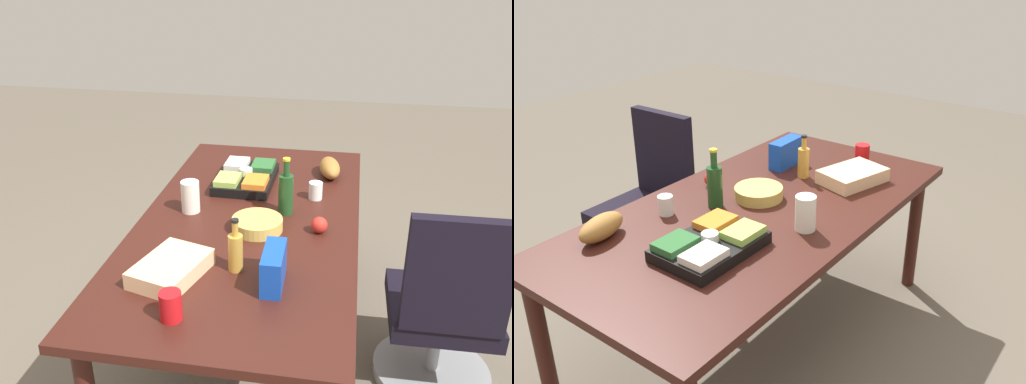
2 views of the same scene
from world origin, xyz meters
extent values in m
plane|color=#60574A|center=(0.00, 0.00, 0.00)|extent=(10.00, 10.00, 0.00)
cube|color=#391711|center=(0.00, 0.00, 0.72)|extent=(2.02, 1.03, 0.04)
cylinder|color=#391711|center=(0.92, -0.43, 0.35)|extent=(0.07, 0.07, 0.70)
cylinder|color=#391711|center=(0.92, 0.43, 0.35)|extent=(0.07, 0.07, 0.70)
cylinder|color=gray|center=(-0.07, -0.92, 0.03)|extent=(0.56, 0.56, 0.05)
cylinder|color=gray|center=(-0.07, -0.92, 0.23)|extent=(0.06, 0.06, 0.35)
cube|color=black|center=(-0.07, -0.92, 0.40)|extent=(0.49, 0.49, 0.09)
cube|color=black|center=(-0.29, -0.92, 0.71)|extent=(0.07, 0.43, 0.53)
cube|color=blue|center=(-0.52, -0.19, 0.82)|extent=(0.22, 0.08, 0.15)
cylinder|color=#CFB053|center=(-0.09, -0.06, 0.77)|extent=(0.29, 0.29, 0.06)
ellipsoid|color=#9D6A30|center=(0.61, -0.35, 0.79)|extent=(0.26, 0.15, 0.10)
cube|color=black|center=(0.43, 0.10, 0.77)|extent=(0.42, 0.31, 0.05)
cube|color=orange|center=(0.31, 0.02, 0.81)|extent=(0.16, 0.12, 0.03)
cube|color=#2B6230|center=(0.54, 0.02, 0.81)|extent=(0.16, 0.12, 0.03)
cube|color=#9EC655|center=(0.31, 0.17, 0.81)|extent=(0.16, 0.12, 0.03)
cube|color=silver|center=(0.54, 0.17, 0.81)|extent=(0.16, 0.12, 0.03)
cylinder|color=white|center=(0.43, 0.10, 0.81)|extent=(0.07, 0.07, 0.04)
cylinder|color=white|center=(0.04, 0.30, 0.82)|extent=(0.11, 0.11, 0.16)
sphere|color=red|center=(-0.07, -0.34, 0.78)|extent=(0.09, 0.09, 0.08)
cube|color=beige|center=(-0.53, 0.21, 0.78)|extent=(0.37, 0.30, 0.07)
cylinder|color=#1D441E|center=(0.10, -0.16, 0.84)|extent=(0.09, 0.09, 0.20)
cylinder|color=#1D441E|center=(0.10, -0.16, 0.98)|extent=(0.04, 0.04, 0.08)
cylinder|color=gold|center=(0.10, -0.16, 1.02)|extent=(0.05, 0.05, 0.01)
cylinder|color=gold|center=(-0.44, -0.03, 0.82)|extent=(0.06, 0.06, 0.16)
cylinder|color=gold|center=(-0.44, -0.03, 0.93)|extent=(0.03, 0.03, 0.06)
cylinder|color=black|center=(-0.44, -0.03, 0.97)|extent=(0.03, 0.03, 0.01)
cylinder|color=white|center=(0.29, -0.29, 0.79)|extent=(0.07, 0.07, 0.09)
cylinder|color=red|center=(-0.80, 0.13, 0.80)|extent=(0.09, 0.09, 0.11)
camera|label=1|loc=(-2.32, -0.45, 1.97)|focal=39.14mm
camera|label=2|loc=(1.85, 1.44, 1.90)|focal=39.23mm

